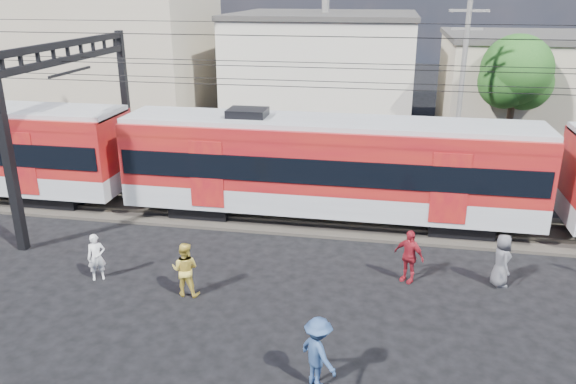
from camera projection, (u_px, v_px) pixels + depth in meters
name	position (u px, v px, depth m)	size (l,w,h in m)	color
ground	(276.00, 332.00, 15.36)	(120.00, 120.00, 0.00)	black
track_bed	(315.00, 219.00, 22.73)	(70.00, 3.40, 0.12)	#2D2823
rail_near	(313.00, 223.00, 22.00)	(70.00, 0.12, 0.12)	#59544C
rail_far	(318.00, 209.00, 23.39)	(70.00, 0.12, 0.12)	#59544C
commuter_train	(334.00, 165.00, 21.81)	(50.30, 3.08, 4.17)	black
catenary	(103.00, 87.00, 22.45)	(70.00, 9.30, 7.52)	black
building_west	(104.00, 52.00, 38.81)	(14.28, 10.20, 9.30)	tan
building_midwest	(324.00, 67.00, 39.40)	(12.24, 12.24, 7.30)	beige
utility_pole_mid	(461.00, 85.00, 26.66)	(1.80, 0.24, 8.50)	slate
tree_near	(519.00, 75.00, 28.93)	(3.82, 3.64, 6.72)	#382619
pedestrian_a	(97.00, 257.00, 17.93)	(0.57, 0.37, 1.55)	white
pedestrian_b	(185.00, 269.00, 16.98)	(0.84, 0.65, 1.72)	gold
pedestrian_c	(318.00, 353.00, 13.04)	(1.16, 0.67, 1.80)	navy
pedestrian_d	(409.00, 256.00, 17.77)	(1.03, 0.43, 1.76)	maroon
pedestrian_e	(502.00, 260.00, 17.52)	(0.85, 0.55, 1.73)	#515156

